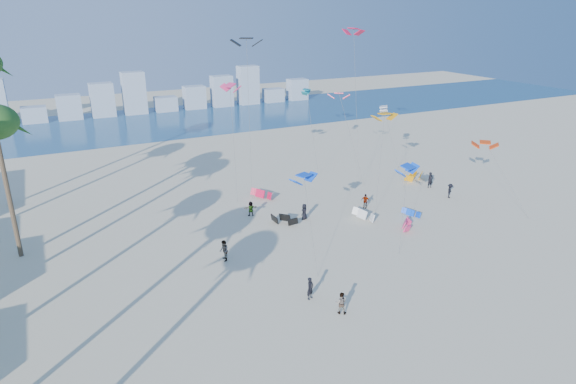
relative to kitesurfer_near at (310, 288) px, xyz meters
name	(u,v)px	position (x,y,z in m)	size (l,w,h in m)	color
ground	(357,341)	(0.31, -5.77, -0.87)	(220.00, 220.00, 0.00)	beige
ocean	(139,124)	(0.31, 66.23, -0.87)	(220.00, 220.00, 0.00)	navy
kitesurfer_near	(310,288)	(0.00, 0.00, 0.00)	(0.63, 0.42, 1.74)	black
kitesurfer_mid	(341,303)	(1.03, -2.59, -0.05)	(0.80, 0.62, 1.64)	gray
kitesurfers_far	(337,208)	(10.11, 12.51, -0.02)	(29.12, 8.90, 1.92)	black
grounded_kites	(348,203)	(12.41, 13.94, -0.42)	(23.36, 16.73, 0.96)	black
flying_kites	(338,96)	(13.16, 17.83, 10.50)	(25.65, 25.80, 18.56)	blue
distant_skyline	(121,100)	(-0.88, 76.23, 2.22)	(85.00, 3.00, 8.40)	#9EADBF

